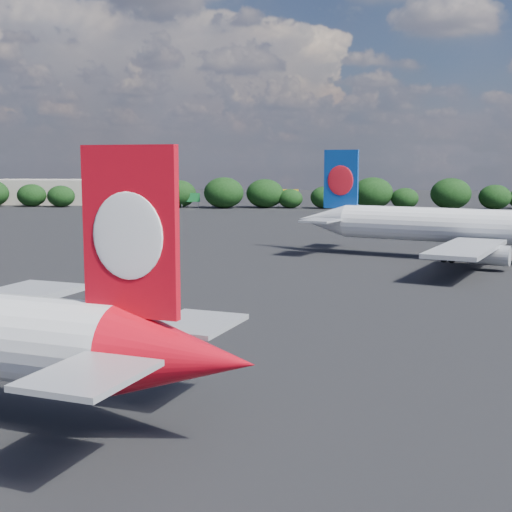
{
  "coord_description": "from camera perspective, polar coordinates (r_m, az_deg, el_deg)",
  "views": [
    {
      "loc": [
        20.13,
        -36.33,
        14.6
      ],
      "look_at": [
        16.0,
        12.0,
        8.0
      ],
      "focal_mm": 50.0,
      "sensor_mm": 36.0,
      "label": 1
    }
  ],
  "objects": [
    {
      "name": "china_southern_airliner",
      "position": [
        107.17,
        16.01,
        2.25
      ],
      "size": [
        47.0,
        45.28,
        16.07
      ],
      "color": "white",
      "rests_on": "ground"
    },
    {
      "name": "billboard_yellow",
      "position": [
        218.75,
        2.76,
        4.93
      ],
      "size": [
        5.0,
        0.3,
        5.5
      ],
      "color": "#ECA915",
      "rests_on": "ground"
    },
    {
      "name": "horizon_treeline",
      "position": [
        216.38,
        1.88,
        4.97
      ],
      "size": [
        204.64,
        17.67,
        9.32
      ],
      "color": "black",
      "rests_on": "ground"
    },
    {
      "name": "terminal_building",
      "position": [
        243.92,
        -15.6,
        4.97
      ],
      "size": [
        42.0,
        16.0,
        8.0
      ],
      "color": "#9E9588",
      "rests_on": "ground"
    },
    {
      "name": "highway_sign",
      "position": [
        216.04,
        -5.3,
        4.67
      ],
      "size": [
        6.0,
        0.3,
        4.5
      ],
      "color": "#156D2D",
      "rests_on": "ground"
    },
    {
      "name": "ground",
      "position": [
        99.49,
        -6.84,
        -0.75
      ],
      "size": [
        500.0,
        500.0,
        0.0
      ],
      "primitive_type": "plane",
      "color": "black",
      "rests_on": "ground"
    }
  ]
}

